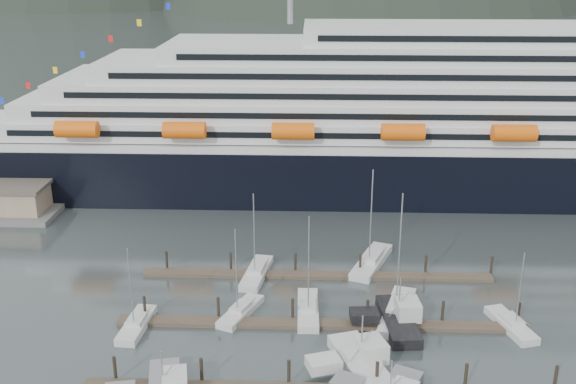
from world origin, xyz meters
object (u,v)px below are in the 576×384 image
sailboat_a (137,325)px  sailboat_g (371,262)px  cruise_ship (506,126)px  sailboat_e (257,274)px  sailboat_h (511,325)px  trawler_e (397,319)px  sailboat_b (308,310)px  trawler_b (360,363)px  sailboat_c (241,312)px  sailboat_d (397,312)px

sailboat_a → sailboat_g: bearing=-53.0°
cruise_ship → sailboat_e: cruise_ship is taller
cruise_ship → sailboat_h: 54.32m
sailboat_g → sailboat_e: bearing=125.7°
trawler_e → sailboat_b: bearing=70.7°
sailboat_g → trawler_b: 26.14m
sailboat_g → trawler_e: 16.77m
sailboat_e → cruise_ship: bearing=-39.2°
sailboat_a → trawler_e: size_ratio=1.01×
sailboat_c → trawler_e: bearing=-73.4°
sailboat_c → sailboat_g: (17.24, 14.69, 0.04)m
sailboat_b → sailboat_d: (10.97, -0.19, 0.03)m
sailboat_b → sailboat_h: 24.29m
sailboat_h → trawler_e: sailboat_h is taller
cruise_ship → trawler_b: 69.02m
sailboat_g → trawler_b: sailboat_g is taller
cruise_ship → sailboat_b: 61.98m
sailboat_a → sailboat_c: (12.04, 3.62, 0.00)m
cruise_ship → sailboat_c: (-44.46, -49.64, -11.64)m
sailboat_d → sailboat_g: (-2.02, 14.22, -0.01)m
sailboat_d → sailboat_g: 14.36m
cruise_ship → sailboat_d: 56.45m
sailboat_a → sailboat_c: bearing=-68.3°
sailboat_b → sailboat_g: bearing=-33.5°
sailboat_e → sailboat_g: (16.13, 4.11, 0.03)m
trawler_b → sailboat_d: bearing=-43.3°
cruise_ship → sailboat_b: (-36.17, -48.98, -11.62)m
sailboat_g → cruise_ship: bearing=-16.5°
sailboat_b → sailboat_h: size_ratio=1.30×
sailboat_a → sailboat_d: (31.30, 4.09, 0.05)m
sailboat_b → sailboat_g: (8.95, 14.03, 0.02)m
sailboat_d → sailboat_c: bearing=108.1°
sailboat_b → trawler_b: bearing=-155.8°
sailboat_a → sailboat_h: 44.51m
cruise_ship → sailboat_d: (-25.20, -49.17, -11.59)m
sailboat_c → cruise_ship: bearing=-19.2°
sailboat_b → sailboat_g: size_ratio=0.90×
sailboat_b → cruise_ship: bearing=-37.5°
sailboat_c → trawler_b: (13.90, -11.23, 0.52)m
sailboat_b → sailboat_g: 16.64m
sailboat_d → sailboat_e: (-18.15, 10.10, -0.03)m
sailboat_b → sailboat_c: size_ratio=1.13×
sailboat_c → sailboat_h: size_ratio=1.14×
sailboat_d → sailboat_e: sailboat_d is taller
sailboat_c → sailboat_g: 22.65m
sailboat_e → sailboat_h: sailboat_e is taller
trawler_b → sailboat_c: bearing=32.4°
cruise_ship → sailboat_g: 45.79m
cruise_ship → sailboat_h: cruise_ship is taller
sailboat_b → sailboat_e: bearing=34.9°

